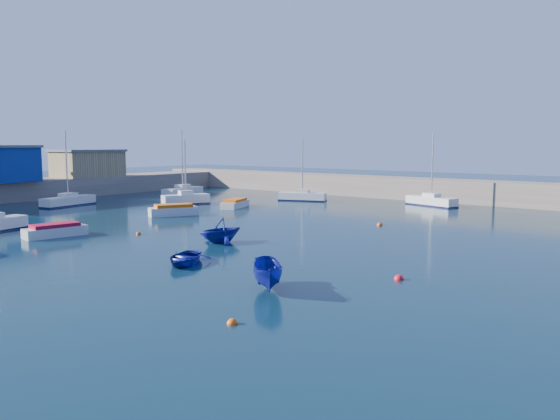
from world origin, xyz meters
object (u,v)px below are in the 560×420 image
Objects in this scene: sailboat_6 at (431,201)px; sailboat_2 at (68,201)px; motorboat_1 at (174,210)px; sailboat_3 at (186,199)px; dinghy_center at (185,258)px; sailboat_5 at (302,196)px; motorboat_2 at (235,203)px; dinghy_left at (220,230)px; dinghy_right at (268,275)px; motorboat_0 at (55,230)px; sailboat_4 at (183,191)px; brick_shed_a at (88,164)px.

sailboat_2 is at bearing 145.49° from sailboat_6.
motorboat_1 is (-15.79, -23.49, -0.04)m from sailboat_6.
sailboat_3 is 27.60m from sailboat_6.
sailboat_5 is at bearing 86.88° from dinghy_center.
motorboat_2 is 1.44× the size of dinghy_left.
motorboat_2 is at bearing 92.50° from dinghy_right.
sailboat_2 is at bearing -147.06° from motorboat_1.
motorboat_2 is (-0.10, 8.64, -0.08)m from motorboat_1.
sailboat_5 is at bearing 80.56° from dinghy_right.
sailboat_2 is 1.14× the size of sailboat_3.
sailboat_6 is 1.73× the size of motorboat_0.
sailboat_5 is 10.42m from motorboat_2.
dinghy_left is 0.92× the size of dinghy_right.
sailboat_2 is at bearing 155.57° from motorboat_0.
dinghy_left reaches higher than motorboat_0.
sailboat_3 is 6.67m from motorboat_2.
dinghy_left is (20.38, -14.84, 0.26)m from sailboat_3.
sailboat_6 reaches higher than sailboat_5.
dinghy_center is (23.64, -20.98, -0.27)m from sailboat_3.
sailboat_6 is at bearing -94.24° from sailboat_5.
motorboat_0 is at bearing 150.26° from dinghy_center.
sailboat_3 is at bearing 100.68° from dinghy_right.
dinghy_center is (15.65, -32.52, -0.19)m from sailboat_5.
motorboat_2 is at bearing 104.57° from motorboat_0.
sailboat_6 is 2.31× the size of dinghy_center.
motorboat_2 is 33.79m from dinghy_right.
motorboat_0 is at bearing -105.19° from motorboat_2.
sailboat_5 is (15.69, 5.26, -0.07)m from sailboat_4.
motorboat_0 is 22.11m from motorboat_2.
dinghy_left is at bearing -15.73° from sailboat_3.
sailboat_2 is 1.04× the size of sailboat_6.
dinghy_center is 7.39m from dinghy_right.
motorboat_1 is (26.35, -7.40, -3.57)m from brick_shed_a.
sailboat_2 reaches higher than dinghy_left.
sailboat_2 reaches higher than sailboat_3.
dinghy_left is at bearing -21.53° from sailboat_2.
dinghy_left is (28.07, -21.12, 0.27)m from sailboat_4.
sailboat_5 is at bearing 126.42° from dinghy_left.
sailboat_4 reaches higher than motorboat_1.
motorboat_1 is (-2.40, 13.32, 0.06)m from motorboat_0.
dinghy_right is (21.86, -1.45, 0.24)m from motorboat_0.
sailboat_2 is 26.85m from sailboat_5.
sailboat_4 is 2.38× the size of dinghy_right.
sailboat_6 is at bearing 63.03° from dinghy_center.
sailboat_5 is at bearing 75.63° from sailboat_3.
motorboat_0 reaches higher than motorboat_2.
motorboat_2 is (6.56, 1.22, -0.18)m from sailboat_3.
brick_shed_a is 27.60m from motorboat_1.
brick_shed_a reaches higher than motorboat_2.
brick_shed_a is 1.75× the size of motorboat_0.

